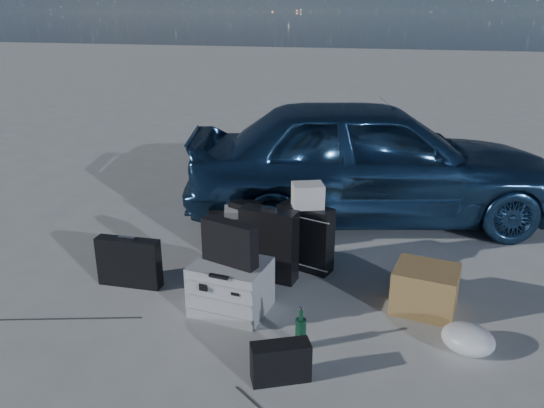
% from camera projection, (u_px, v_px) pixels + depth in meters
% --- Properties ---
extents(ground, '(60.00, 60.00, 0.00)m').
position_uv_depth(ground, '(239.00, 315.00, 3.82)').
color(ground, '#ABABA6').
rests_on(ground, ground).
extents(car, '(4.01, 2.50, 1.27)m').
position_uv_depth(car, '(371.00, 159.00, 5.43)').
color(car, navy).
rests_on(car, ground).
extents(pelican_case, '(0.55, 0.47, 0.38)m').
position_uv_depth(pelican_case, '(231.00, 287.00, 3.83)').
color(pelican_case, '#939698').
rests_on(pelican_case, ground).
extents(laptop_bag, '(0.44, 0.22, 0.32)m').
position_uv_depth(laptop_bag, '(230.00, 243.00, 3.71)').
color(laptop_bag, black).
rests_on(laptop_bag, pelican_case).
extents(briefcase, '(0.52, 0.14, 0.40)m').
position_uv_depth(briefcase, '(129.00, 262.00, 4.18)').
color(briefcase, black).
rests_on(briefcase, ground).
extents(suitcase_left, '(0.48, 0.22, 0.60)m').
position_uv_depth(suitcase_left, '(269.00, 244.00, 4.26)').
color(suitcase_left, black).
rests_on(suitcase_left, ground).
extents(suitcase_right, '(0.49, 0.29, 0.56)m').
position_uv_depth(suitcase_right, '(306.00, 238.00, 4.43)').
color(suitcase_right, black).
rests_on(suitcase_right, ground).
extents(white_carton, '(0.30, 0.28, 0.20)m').
position_uv_depth(white_carton, '(308.00, 195.00, 4.31)').
color(white_carton, beige).
rests_on(white_carton, suitcase_right).
extents(duffel_bag, '(0.74, 0.57, 0.34)m').
position_uv_depth(duffel_bag, '(247.00, 231.00, 4.85)').
color(duffel_bag, black).
rests_on(duffel_bag, ground).
extents(flat_box_white, '(0.42, 0.37, 0.06)m').
position_uv_depth(flat_box_white, '(244.00, 211.00, 4.78)').
color(flat_box_white, beige).
rests_on(flat_box_white, duffel_bag).
extents(flat_box_black, '(0.30, 0.26, 0.05)m').
position_uv_depth(flat_box_black, '(245.00, 205.00, 4.76)').
color(flat_box_black, black).
rests_on(flat_box_black, flat_box_white).
extents(cardboard_box, '(0.49, 0.44, 0.33)m').
position_uv_depth(cardboard_box, '(425.00, 289.00, 3.84)').
color(cardboard_box, olive).
rests_on(cardboard_box, ground).
extents(plastic_bag, '(0.42, 0.39, 0.19)m').
position_uv_depth(plastic_bag, '(468.00, 339.00, 3.38)').
color(plastic_bag, silver).
rests_on(plastic_bag, ground).
extents(messenger_bag, '(0.37, 0.28, 0.24)m').
position_uv_depth(messenger_bag, '(281.00, 362.00, 3.11)').
color(messenger_bag, black).
rests_on(messenger_bag, ground).
extents(green_bottle, '(0.09, 0.09, 0.28)m').
position_uv_depth(green_bottle, '(301.00, 328.00, 3.41)').
color(green_bottle, '#0D331F').
rests_on(green_bottle, ground).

